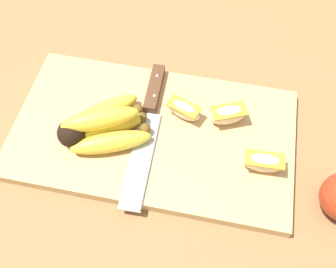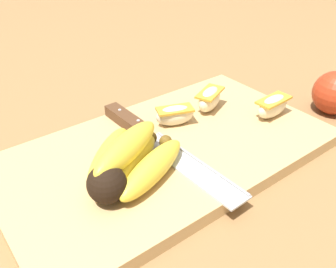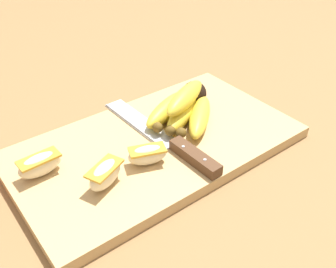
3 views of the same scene
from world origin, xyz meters
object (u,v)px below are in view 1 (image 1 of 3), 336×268
Objects in this scene: apple_wedge_near at (228,115)px; apple_wedge_far at (264,163)px; chefs_knife at (152,112)px; banana_bunch at (101,126)px; apple_wedge_middle at (184,110)px.

apple_wedge_near is 0.10m from apple_wedge_far.
apple_wedge_far is at bearing 160.71° from chefs_knife.
apple_wedge_far reaches higher than chefs_knife.
banana_bunch is 0.57× the size of chefs_knife.
banana_bunch reaches higher than apple_wedge_far.
banana_bunch is 0.21m from apple_wedge_near.
apple_wedge_far is at bearing 129.67° from apple_wedge_near.
banana_bunch reaches higher than apple_wedge_near.
apple_wedge_far is (-0.07, 0.08, -0.00)m from apple_wedge_near.
apple_wedge_near is (-0.20, -0.07, -0.00)m from banana_bunch.
banana_bunch is at bearing 18.29° from apple_wedge_near.
chefs_knife is 4.10× the size of apple_wedge_near.
chefs_knife is at bearing 7.57° from apple_wedge_middle.
apple_wedge_far is at bearing 177.51° from banana_bunch.
banana_bunch is at bearing 26.77° from apple_wedge_middle.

